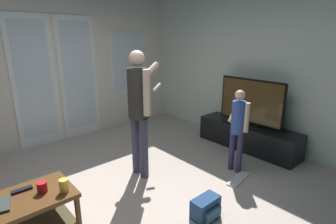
{
  "coord_description": "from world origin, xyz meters",
  "views": [
    {
      "loc": [
        -1.3,
        -2.2,
        1.82
      ],
      "look_at": [
        0.7,
        0.04,
        0.94
      ],
      "focal_mm": 27.73,
      "sensor_mm": 36.0,
      "label": 1
    }
  ],
  "objects": [
    {
      "name": "coffee_table",
      "position": [
        -0.99,
        0.06,
        0.35
      ],
      "size": [
        0.88,
        0.53,
        0.48
      ],
      "color": "#513014",
      "rests_on": "ground_plane"
    },
    {
      "name": "cup_by_laptop",
      "position": [
        -0.65,
        -0.09,
        0.55
      ],
      "size": [
        0.08,
        0.08,
        0.12
      ],
      "primitive_type": "cylinder",
      "color": "gold",
      "rests_on": "coffee_table"
    },
    {
      "name": "backpack",
      "position": [
        0.52,
        -0.75,
        0.11
      ],
      "size": [
        0.31,
        0.2,
        0.22
      ],
      "color": "navy",
      "rests_on": "ground_plane"
    },
    {
      "name": "tv_stand",
      "position": [
        2.38,
        -0.08,
        0.21
      ],
      "size": [
        0.47,
        1.68,
        0.41
      ],
      "color": "black",
      "rests_on": "ground_plane"
    },
    {
      "name": "person_adult",
      "position": [
        0.55,
        0.42,
        0.99
      ],
      "size": [
        0.66,
        0.45,
        1.66
      ],
      "color": "#3C3C53",
      "rests_on": "ground_plane"
    },
    {
      "name": "cup_near_edge",
      "position": [
        -0.8,
        0.04,
        0.53
      ],
      "size": [
        0.09,
        0.09,
        0.1
      ],
      "primitive_type": "cylinder",
      "color": "red",
      "rests_on": "coffee_table"
    },
    {
      "name": "loose_keyboard",
      "position": [
        1.41,
        -0.57,
        0.01
      ],
      "size": [
        0.45,
        0.19,
        0.02
      ],
      "color": "white",
      "rests_on": "ground_plane"
    },
    {
      "name": "wall_right_plain",
      "position": [
        2.71,
        0.0,
        1.38
      ],
      "size": [
        0.06,
        4.9,
        2.77
      ],
      "color": "silver",
      "rests_on": "ground_plane"
    },
    {
      "name": "person_child",
      "position": [
        1.58,
        -0.38,
        0.69
      ],
      "size": [
        0.38,
        0.31,
        1.15
      ],
      "color": "#342E52",
      "rests_on": "ground_plane"
    },
    {
      "name": "wall_back_with_doors",
      "position": [
        0.06,
        2.42,
        1.36
      ],
      "size": [
        5.48,
        0.09,
        2.8
      ],
      "color": "silver",
      "rests_on": "ground_plane"
    },
    {
      "name": "tv_remote_black",
      "position": [
        -0.93,
        0.18,
        0.5
      ],
      "size": [
        0.17,
        0.06,
        0.02
      ],
      "primitive_type": "cube",
      "rotation": [
        0.0,
        0.0,
        -0.04
      ],
      "color": "black",
      "rests_on": "coffee_table"
    },
    {
      "name": "flat_screen_tv",
      "position": [
        2.38,
        -0.08,
        0.79
      ],
      "size": [
        0.08,
        1.1,
        0.76
      ],
      "color": "black",
      "rests_on": "tv_stand"
    },
    {
      "name": "ground_plane",
      "position": [
        0.0,
        0.0,
        -0.01
      ],
      "size": [
        5.48,
        4.9,
        0.02
      ],
      "primitive_type": "cube",
      "color": "#B8A59A"
    }
  ]
}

